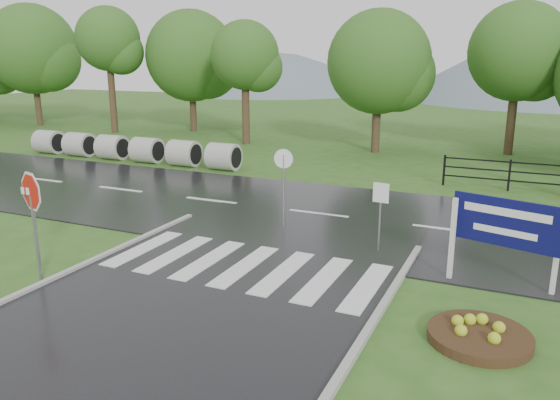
% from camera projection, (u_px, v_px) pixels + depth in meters
% --- Properties ---
extents(ground, '(120.00, 120.00, 0.00)m').
position_uv_depth(ground, '(97.00, 375.00, 8.66)').
color(ground, '#315C1E').
rests_on(ground, ground).
extents(main_road, '(90.00, 8.00, 0.04)m').
position_uv_depth(main_road, '(318.00, 215.00, 17.47)').
color(main_road, black).
rests_on(main_road, ground).
extents(crosswalk, '(6.50, 2.80, 0.02)m').
position_uv_depth(crosswalk, '(245.00, 266.00, 13.05)').
color(crosswalk, silver).
rests_on(crosswalk, ground).
extents(hills, '(102.00, 48.00, 48.00)m').
position_uv_depth(hills, '(496.00, 225.00, 68.43)').
color(hills, slate).
rests_on(hills, ground).
extents(treeline, '(83.20, 5.20, 10.00)m').
position_uv_depth(treeline, '(427.00, 151.00, 29.39)').
color(treeline, '#2B5B1C').
rests_on(treeline, ground).
extents(culvert_pipes, '(11.80, 1.20, 1.20)m').
position_uv_depth(culvert_pipes, '(129.00, 149.00, 26.38)').
color(culvert_pipes, '#9E9B93').
rests_on(culvert_pipes, ground).
extents(stop_sign, '(1.14, 0.38, 2.67)m').
position_uv_depth(stop_sign, '(32.00, 201.00, 11.86)').
color(stop_sign, '#939399').
rests_on(stop_sign, ground).
extents(estate_billboard, '(2.22, 0.68, 2.01)m').
position_uv_depth(estate_billboard, '(505.00, 227.00, 11.63)').
color(estate_billboard, silver).
rests_on(estate_billboard, ground).
extents(flower_bed, '(1.81, 1.81, 0.36)m').
position_uv_depth(flower_bed, '(480.00, 334.00, 9.67)').
color(flower_bed, '#332111').
rests_on(flower_bed, ground).
extents(reg_sign_small, '(0.41, 0.06, 1.85)m').
position_uv_depth(reg_sign_small, '(381.00, 203.00, 13.74)').
color(reg_sign_small, '#939399').
rests_on(reg_sign_small, ground).
extents(reg_sign_round, '(0.55, 0.10, 2.39)m').
position_uv_depth(reg_sign_round, '(284.00, 180.00, 15.60)').
color(reg_sign_round, '#939399').
rests_on(reg_sign_round, ground).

